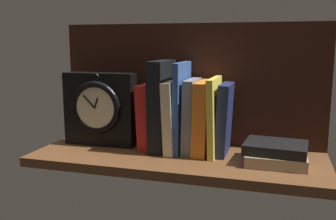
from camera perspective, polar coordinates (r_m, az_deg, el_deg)
The scene contains 12 objects.
ground_plane at distance 106.04cm, azimuth 1.37°, elevation -7.39°, with size 80.14×29.34×2.50cm, color brown.
back_panel at distance 115.46cm, azimuth 3.23°, elevation 3.88°, with size 80.14×1.20×36.26cm, color black.
book_red_requiem at distance 110.98cm, azimuth -2.92°, elevation -0.93°, with size 3.44×12.34×18.78cm, color red.
book_black_skeptic at distance 109.11cm, azimuth -0.91°, elevation 0.70°, with size 4.16×15.74×25.59cm, color black.
book_cream_twain at distance 108.56cm, azimuth 0.98°, elevation -0.84°, with size 2.70×16.76×20.01cm, color beige.
book_blue_modern at distance 107.48cm, azimuth 2.25°, elevation 0.45°, with size 1.65×15.42×25.22cm, color #2D4C8E.
book_gray_chess at distance 107.32cm, azimuth 3.55°, elevation -0.85°, with size 2.80×12.97×20.52cm, color gray.
book_orange_pandolfini at distance 106.63cm, azimuth 5.44°, elevation -1.07°, with size 3.84×15.33×20.06cm, color orange.
book_yellow_seinlanguage at distance 106.00cm, azimuth 7.08°, elevation -0.87°, with size 1.70×16.83×21.16cm, color gold.
book_navy_bierce at distance 105.78cm, azimuth 8.45°, elevation -1.36°, with size 2.89×12.53×19.59cm, color #192147.
framed_clock at distance 115.24cm, azimuth -10.28°, elevation 0.18°, with size 21.80×6.53×21.93cm.
book_stack_side at distance 101.26cm, azimuth 15.89°, elevation -6.30°, with size 16.41×13.69×5.45cm.
Camera 1 is at (26.18, -97.69, 30.62)cm, focal length 40.59 mm.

